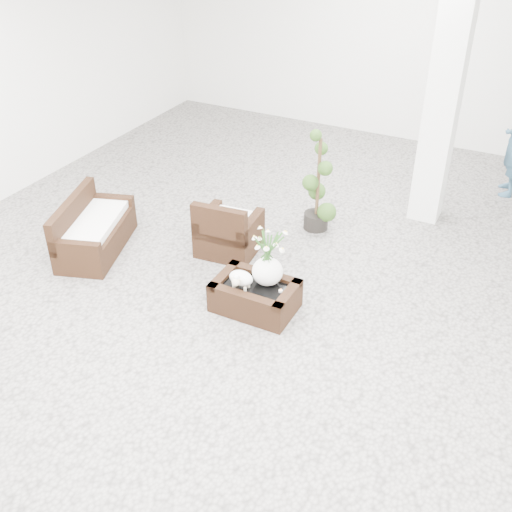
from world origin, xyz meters
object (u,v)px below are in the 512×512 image
at_px(armchair, 229,225).
at_px(coffee_table, 255,297).
at_px(loveseat, 94,226).
at_px(topiary, 318,182).

bearing_deg(armchair, coffee_table, 126.90).
relative_size(loveseat, topiary, 0.95).
distance_m(armchair, topiary, 1.33).
height_order(armchair, topiary, topiary).
bearing_deg(coffee_table, loveseat, 175.69).
xyz_separation_m(coffee_table, loveseat, (-2.38, 0.18, 0.20)).
bearing_deg(loveseat, coffee_table, -112.64).
distance_m(loveseat, topiary, 2.94).
relative_size(coffee_table, armchair, 1.18).
xyz_separation_m(coffee_table, topiary, (-0.09, 1.98, 0.54)).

